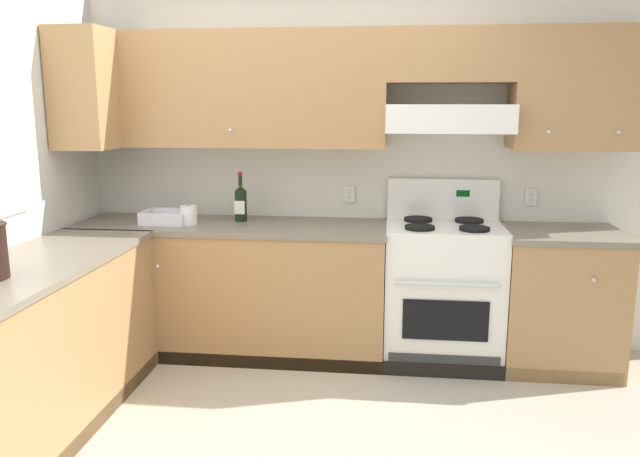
% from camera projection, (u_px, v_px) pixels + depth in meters
% --- Properties ---
extents(ground_plane, '(7.04, 7.04, 0.00)m').
position_uv_depth(ground_plane, '(269.00, 448.00, 3.18)').
color(ground_plane, '#B2AA99').
extents(wall_back, '(4.68, 0.57, 2.55)m').
position_uv_depth(wall_back, '(366.00, 137.00, 4.33)').
color(wall_back, silver).
rests_on(wall_back, ground_plane).
extents(counter_back_run, '(3.60, 0.65, 0.91)m').
position_uv_depth(counter_back_run, '(314.00, 291.00, 4.29)').
color(counter_back_run, '#A87A4C').
rests_on(counter_back_run, ground_plane).
extents(counter_left_run, '(0.63, 1.91, 0.91)m').
position_uv_depth(counter_left_run, '(30.00, 354.00, 3.23)').
color(counter_left_run, '#A87A4C').
rests_on(counter_left_run, ground_plane).
extents(stove, '(0.76, 0.62, 1.20)m').
position_uv_depth(stove, '(442.00, 291.00, 4.20)').
color(stove, white).
rests_on(stove, ground_plane).
extents(wine_bottle, '(0.08, 0.08, 0.34)m').
position_uv_depth(wine_bottle, '(241.00, 202.00, 4.33)').
color(wine_bottle, black).
rests_on(wine_bottle, counter_back_run).
extents(bowl, '(0.31, 0.26, 0.08)m').
position_uv_depth(bowl, '(167.00, 218.00, 4.29)').
color(bowl, silver).
rests_on(bowl, counter_back_run).
extents(paper_towel_roll, '(0.11, 0.11, 0.13)m').
position_uv_depth(paper_towel_roll, '(189.00, 215.00, 4.22)').
color(paper_towel_roll, white).
rests_on(paper_towel_roll, counter_back_run).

